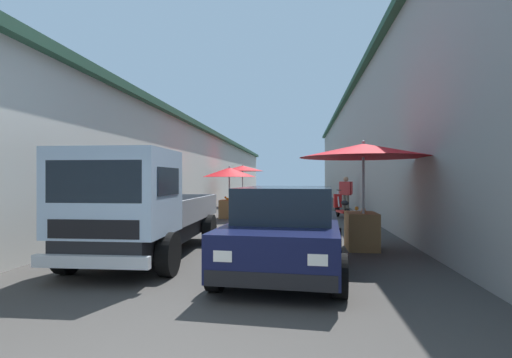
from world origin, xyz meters
TOP-DOWN VIEW (x-y plane):
  - ground at (13.50, 0.00)m, footprint 90.00×90.00m
  - building_left_whitewash at (15.75, 7.35)m, footprint 49.80×7.50m
  - building_right_concrete at (15.75, -7.35)m, footprint 49.80×7.50m
  - fruit_stall_mid_lane at (19.33, 2.13)m, footprint 2.45×2.45m
  - fruit_stall_far_right at (6.22, -2.57)m, footprint 2.82×2.82m
  - fruit_stall_near_left at (12.58, 1.66)m, footprint 2.13×2.13m
  - hatchback_car at (4.16, -0.96)m, footprint 4.02×2.15m
  - delivery_truck at (4.24, 1.84)m, footprint 4.96×2.06m
  - vendor_by_crates at (15.58, -3.27)m, footprint 0.42×0.59m
  - parked_scooter at (13.25, -2.85)m, footprint 1.67×0.55m

SIDE VIEW (x-z plane):
  - ground at x=13.50m, z-range 0.00..0.00m
  - parked_scooter at x=13.25m, z-range -0.12..1.02m
  - hatchback_car at x=4.16m, z-range 0.01..1.46m
  - vendor_by_crates at x=15.58m, z-range 0.14..1.83m
  - delivery_truck at x=4.24m, z-range 0.00..2.08m
  - fruit_stall_near_left at x=12.58m, z-range 0.56..2.68m
  - fruit_stall_mid_lane at x=19.33m, z-range 0.65..3.08m
  - fruit_stall_far_right at x=6.22m, z-range 0.67..3.12m
  - building_left_whitewash at x=15.75m, z-range 0.01..4.31m
  - building_right_concrete at x=15.75m, z-range 0.01..6.36m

